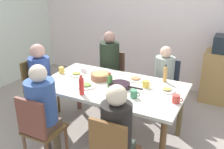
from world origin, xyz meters
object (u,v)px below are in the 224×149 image
chair_4 (165,85)px  bottle_0 (165,74)px  cup_2 (83,70)px  cup_0 (61,70)px  side_cabinet (223,78)px  chair_0 (112,75)px  plate_0 (86,85)px  person_2 (41,73)px  plate_1 (117,99)px  dining_table (112,91)px  person_1 (117,129)px  serving_pan (120,85)px  bottle_1 (110,80)px  plate_2 (76,74)px  cup_4 (176,99)px  person_3 (42,106)px  bottle_2 (81,85)px  chair_3 (39,127)px  plate_3 (136,79)px  chair_2 (37,85)px  plate_4 (167,90)px  cup_3 (146,84)px  person_0 (109,62)px  cup_1 (134,94)px  bowl_0 (100,76)px  person_4 (164,76)px

chair_4 → bottle_0: 0.61m
cup_2 → chair_4: bearing=32.7°
cup_0 → side_cabinet: bearing=39.2°
chair_0 → plate_0: (0.19, -1.09, 0.27)m
person_2 → plate_1: (1.47, -0.35, 0.07)m
dining_table → cup_0: 0.87m
person_1 → serving_pan: 0.86m
chair_4 → bottle_1: (-0.47, -0.96, 0.35)m
plate_2 → cup_4: 1.50m
plate_0 → plate_1: size_ratio=1.01×
person_3 → bottle_2: size_ratio=4.97×
chair_3 → plate_0: size_ratio=3.60×
plate_3 → cup_2: (-0.80, -0.08, 0.02)m
chair_2 → chair_3: size_ratio=1.00×
plate_2 → dining_table: bearing=-8.4°
chair_3 → plate_4: bearing=42.4°
cup_3 → chair_4: bearing=86.2°
chair_2 → side_cabinet: bearing=34.7°
cup_2 → person_0: bearing=78.2°
person_2 → dining_table: bearing=0.0°
serving_pan → plate_0: bearing=-158.2°
chair_4 → side_cabinet: bearing=47.9°
cup_1 → cup_4: 0.48m
cup_0 → bottle_0: (1.44, 0.37, 0.07)m
cup_1 → bottle_0: (0.19, 0.63, 0.07)m
person_0 → plate_1: 1.37m
person_0 → plate_1: person_0 is taller
plate_0 → cup_0: (-0.58, 0.24, 0.03)m
side_cabinet → chair_0: bearing=-153.0°
person_3 → side_cabinet: 3.13m
dining_table → person_2: 1.22m
serving_pan → person_3: bearing=-126.7°
bottle_2 → person_3: bearing=-123.0°
person_1 → side_cabinet: (0.79, 2.59, -0.27)m
person_3 → dining_table: bearing=60.2°
plate_0 → chair_3: bearing=-104.5°
cup_0 → bottle_1: 0.86m
bowl_0 → cup_3: 0.65m
person_0 → chair_2: bearing=-136.1°
dining_table → plate_3: 0.38m
person_4 → plate_0: bearing=-126.8°
cup_3 → cup_1: bearing=-93.9°
chair_3 → plate_3: size_ratio=3.69×
bottle_2 → person_4: bearing=61.2°
plate_0 → cup_0: bearing=157.3°
serving_pan → cup_1: bearing=-33.3°
dining_table → chair_4: 1.03m
serving_pan → cup_1: 0.32m
bottle_1 → plate_1: bearing=-49.7°
chair_0 → person_3: person_3 is taller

